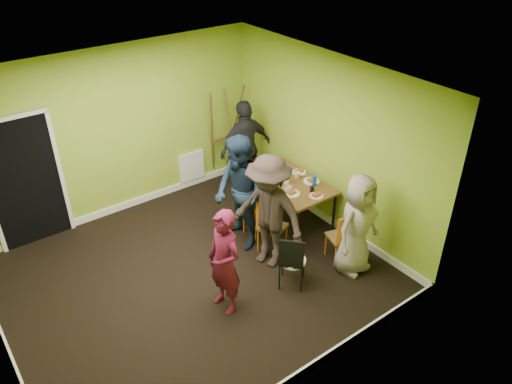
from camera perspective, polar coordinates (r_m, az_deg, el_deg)
ground at (r=7.32m, az=-7.15°, el=-9.43°), size 5.00×5.00×0.00m
room_walls at (r=6.75m, az=-8.06°, el=-2.94°), size 5.04×4.54×2.82m
dining_table at (r=8.02m, az=3.67°, el=0.90°), size 0.90×1.50×0.75m
chair_left_far at (r=7.75m, az=-0.27°, el=-1.89°), size 0.38×0.37×0.90m
chair_left_near at (r=7.39m, az=1.62°, el=-3.73°), size 0.49×0.48×0.90m
chair_back_end at (r=8.74m, az=-0.72°, el=3.46°), size 0.51×0.56×0.94m
chair_front_end at (r=7.33m, az=9.97°, el=-4.89°), size 0.43×0.44×0.85m
chair_bentwood at (r=6.81m, az=4.13°, el=-7.68°), size 0.47×0.47×0.86m
easel at (r=9.14m, az=-3.49°, el=6.42°), size 0.74×0.69×1.84m
plate_near_left at (r=8.14m, az=0.83°, el=1.94°), size 0.27×0.27×0.01m
plate_near_right at (r=7.66m, az=4.08°, el=-0.17°), size 0.26×0.26×0.01m
plate_far_back at (r=8.33m, az=1.46°, el=2.68°), size 0.25×0.25×0.01m
plate_far_front at (r=7.64m, az=6.89°, el=-0.45°), size 0.22×0.22×0.01m
plate_wall_back at (r=8.25m, az=4.93°, el=2.26°), size 0.24×0.24×0.01m
plate_wall_front at (r=8.02m, az=6.35°, el=1.23°), size 0.26×0.26×0.01m
thermos at (r=7.89m, az=3.60°, el=1.69°), size 0.07×0.07×0.21m
blue_bottle at (r=7.87m, az=6.67°, el=1.29°), size 0.07×0.07×0.18m
orange_bottle at (r=8.09m, az=2.87°, el=1.96°), size 0.03×0.03×0.08m
glass_mid at (r=8.01m, az=1.34°, el=1.77°), size 0.06×0.06×0.10m
glass_back at (r=8.29m, az=2.53°, el=2.85°), size 0.06×0.06×0.10m
glass_front at (r=7.73m, az=6.42°, el=0.34°), size 0.06×0.06×0.09m
cup_a at (r=7.70m, az=3.71°, el=0.36°), size 0.12×0.12×0.09m
cup_b at (r=8.07m, az=4.72°, el=1.91°), size 0.11×0.11×0.10m
person_standing at (r=6.33m, az=-3.62°, el=-8.04°), size 0.40×0.57×1.49m
person_left_far at (r=7.38m, az=-1.84°, el=-0.16°), size 0.74×0.92×1.80m
person_left_near at (r=6.99m, az=1.43°, el=-2.34°), size 0.98×1.28×1.75m
person_back_end at (r=8.78m, az=-1.20°, el=5.08°), size 1.02×0.42×1.74m
person_front_end at (r=7.07m, az=11.48°, el=-3.69°), size 0.80×0.57×1.54m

